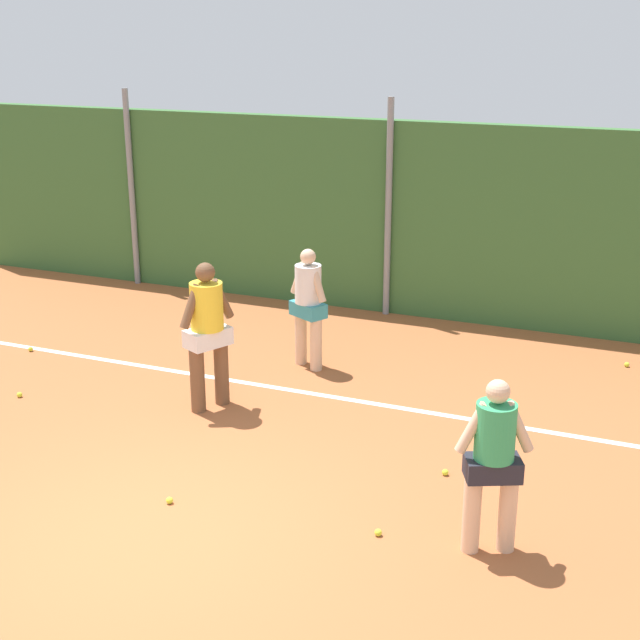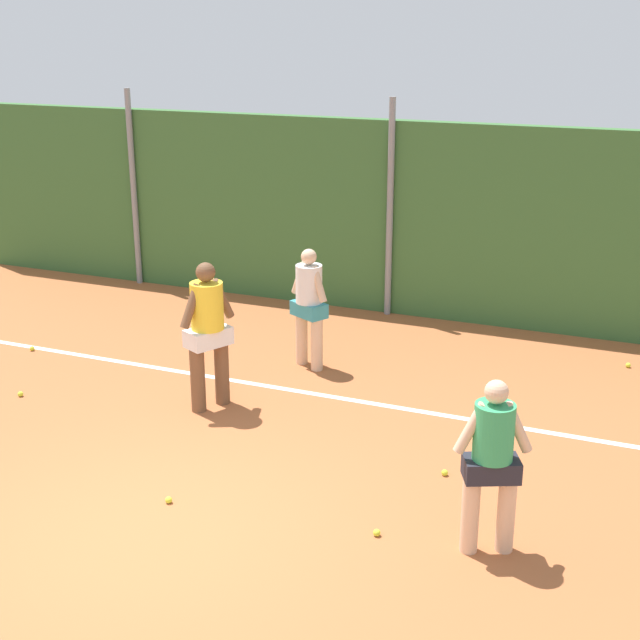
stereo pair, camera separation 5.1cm
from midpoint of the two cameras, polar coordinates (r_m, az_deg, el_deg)
ground_plane at (r=9.92m, az=-4.34°, el=-7.59°), size 27.58×27.58×0.00m
hedge_fence_backdrop at (r=13.80m, az=4.82°, el=6.51°), size 15.89×0.25×2.98m
fence_post_left at (r=15.60m, az=-11.77°, el=8.25°), size 0.10×0.10×3.33m
fence_post_center at (r=13.60m, az=4.61°, el=7.09°), size 0.10×0.10×3.33m
court_baseline_paint at (r=11.07m, az=-1.07°, el=-4.62°), size 11.62×0.10×0.01m
player_foreground_near at (r=7.68m, az=11.16°, el=-8.65°), size 0.62×0.44×1.60m
player_midcourt at (r=10.38m, az=-7.06°, el=-0.48°), size 0.50×0.69×1.78m
player_backcourt_far at (r=11.57m, az=-0.58°, el=1.19°), size 0.62×0.46×1.61m
tennis_ball_0 at (r=11.52m, az=-18.54°, el=-4.52°), size 0.07×0.07×0.07m
tennis_ball_1 at (r=12.52m, az=19.27°, el=-2.75°), size 0.07×0.07×0.07m
tennis_ball_2 at (r=8.77m, az=-9.51°, el=-11.32°), size 0.07×0.07×0.07m
tennis_ball_3 at (r=13.04m, az=-17.87°, el=-1.75°), size 0.07×0.07×0.07m
tennis_ball_4 at (r=9.22m, az=8.16°, el=-9.67°), size 0.07×0.07×0.07m
tennis_ball_5 at (r=8.18m, az=3.85°, el=-13.45°), size 0.07×0.07×0.07m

